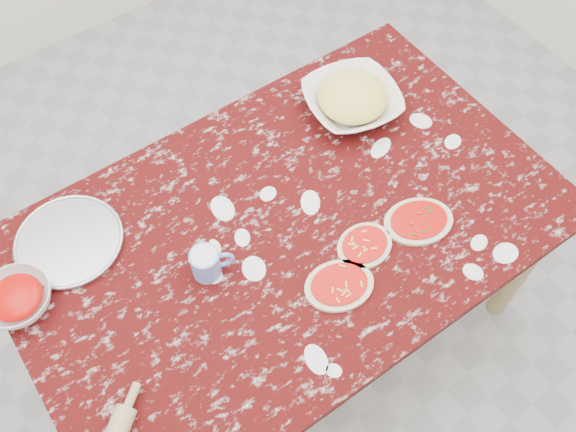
# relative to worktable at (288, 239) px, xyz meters

# --- Properties ---
(ground) EXTENTS (4.00, 4.00, 0.00)m
(ground) POSITION_rel_worktable_xyz_m (0.00, 0.00, -0.67)
(ground) COLOR gray
(worktable) EXTENTS (1.60, 1.00, 0.75)m
(worktable) POSITION_rel_worktable_xyz_m (0.00, 0.00, 0.00)
(worktable) COLOR #350707
(worktable) RESTS_ON ground
(pizza_tray) EXTENTS (0.34, 0.34, 0.01)m
(pizza_tray) POSITION_rel_worktable_xyz_m (-0.55, 0.31, 0.09)
(pizza_tray) COLOR #B2B2B7
(pizza_tray) RESTS_ON worktable
(sauce_bowl) EXTENTS (0.25, 0.25, 0.06)m
(sauce_bowl) POSITION_rel_worktable_xyz_m (-0.74, 0.21, 0.11)
(sauce_bowl) COLOR white
(sauce_bowl) RESTS_ON worktable
(cheese_bowl) EXTENTS (0.36, 0.36, 0.07)m
(cheese_bowl) POSITION_rel_worktable_xyz_m (0.43, 0.25, 0.12)
(cheese_bowl) COLOR white
(cheese_bowl) RESTS_ON worktable
(flour_mug) EXTENTS (0.12, 0.08, 0.10)m
(flour_mug) POSITION_rel_worktable_xyz_m (-0.27, 0.00, 0.13)
(flour_mug) COLOR #6D8BE5
(flour_mug) RESTS_ON worktable
(pizza_left) EXTENTS (0.23, 0.20, 0.02)m
(pizza_left) POSITION_rel_worktable_xyz_m (0.00, -0.24, 0.09)
(pizza_left) COLOR beige
(pizza_left) RESTS_ON worktable
(pizza_mid) EXTENTS (0.17, 0.15, 0.02)m
(pizza_mid) POSITION_rel_worktable_xyz_m (0.14, -0.19, 0.09)
(pizza_mid) COLOR beige
(pizza_mid) RESTS_ON worktable
(pizza_right) EXTENTS (0.25, 0.22, 0.02)m
(pizza_right) POSITION_rel_worktable_xyz_m (0.32, -0.21, 0.09)
(pizza_right) COLOR beige
(pizza_right) RESTS_ON worktable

